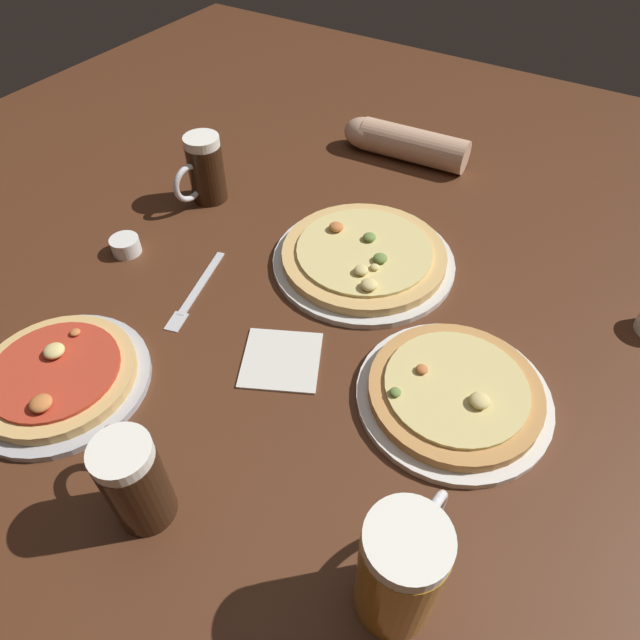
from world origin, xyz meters
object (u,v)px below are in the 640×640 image
(pizza_plate_near, at_px, (58,377))
(pizza_plate_side, at_px, (454,393))
(diner_arm, at_px, (400,142))
(beer_mug_pale, at_px, (134,479))
(ramekin_butter, at_px, (126,246))
(beer_mug_dark, at_px, (401,568))
(fork_left, at_px, (196,291))
(pizza_plate_far, at_px, (364,257))
(beer_mug_amber, at_px, (204,170))
(napkin_folded, at_px, (281,359))

(pizza_plate_near, bearing_deg, pizza_plate_side, 28.87)
(diner_arm, bearing_deg, pizza_plate_near, -99.27)
(diner_arm, bearing_deg, beer_mug_pale, -83.46)
(pizza_plate_near, distance_m, ramekin_butter, 0.32)
(beer_mug_dark, relative_size, fork_left, 0.84)
(pizza_plate_near, relative_size, pizza_plate_side, 0.94)
(pizza_plate_far, bearing_deg, beer_mug_dark, -57.94)
(beer_mug_amber, distance_m, fork_left, 0.30)
(beer_mug_amber, height_order, fork_left, beer_mug_amber)
(beer_mug_pale, bearing_deg, pizza_plate_far, 89.25)
(napkin_folded, height_order, fork_left, napkin_folded)
(pizza_plate_side, height_order, beer_mug_pale, beer_mug_pale)
(beer_mug_amber, height_order, napkin_folded, beer_mug_amber)
(napkin_folded, bearing_deg, ramekin_butter, 170.63)
(pizza_plate_side, xyz_separation_m, ramekin_butter, (-0.67, -0.01, -0.00))
(beer_mug_pale, xyz_separation_m, diner_arm, (-0.11, 0.95, -0.04))
(beer_mug_pale, xyz_separation_m, napkin_folded, (0.01, 0.29, -0.07))
(pizza_plate_far, relative_size, pizza_plate_side, 1.17)
(pizza_plate_far, height_order, beer_mug_amber, beer_mug_amber)
(pizza_plate_side, distance_m, beer_mug_pale, 0.46)
(pizza_plate_near, bearing_deg, diner_arm, 80.73)
(pizza_plate_side, xyz_separation_m, fork_left, (-0.48, -0.02, -0.01))
(ramekin_butter, bearing_deg, diner_arm, 64.16)
(beer_mug_amber, bearing_deg, beer_mug_pale, -56.97)
(pizza_plate_side, relative_size, fork_left, 1.39)
(pizza_plate_far, relative_size, napkin_folded, 2.78)
(napkin_folded, bearing_deg, pizza_plate_near, -140.54)
(ramekin_butter, bearing_deg, pizza_plate_far, 27.32)
(pizza_plate_near, distance_m, beer_mug_dark, 0.57)
(pizza_plate_side, relative_size, beer_mug_amber, 2.05)
(napkin_folded, height_order, diner_arm, diner_arm)
(fork_left, bearing_deg, beer_mug_dark, -27.13)
(pizza_plate_far, bearing_deg, ramekin_butter, -152.68)
(ramekin_butter, bearing_deg, beer_mug_dark, -21.91)
(pizza_plate_near, relative_size, beer_mug_amber, 1.92)
(pizza_plate_near, bearing_deg, beer_mug_pale, -16.81)
(pizza_plate_near, relative_size, diner_arm, 0.90)
(pizza_plate_far, distance_m, diner_arm, 0.40)
(beer_mug_pale, bearing_deg, beer_mug_amber, 123.03)
(beer_mug_amber, xyz_separation_m, beer_mug_pale, (0.38, -0.58, 0.00))
(napkin_folded, bearing_deg, diner_arm, 100.16)
(beer_mug_pale, distance_m, diner_arm, 0.96)
(pizza_plate_far, xyz_separation_m, beer_mug_pale, (-0.01, -0.57, 0.06))
(pizza_plate_far, bearing_deg, fork_left, -133.99)
(pizza_plate_side, bearing_deg, pizza_plate_far, 142.39)
(beer_mug_dark, bearing_deg, fork_left, 152.87)
(pizza_plate_side, distance_m, diner_arm, 0.70)
(beer_mug_amber, height_order, beer_mug_pale, beer_mug_pale)
(beer_mug_dark, bearing_deg, diner_arm, 115.86)
(ramekin_butter, height_order, fork_left, ramekin_butter)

